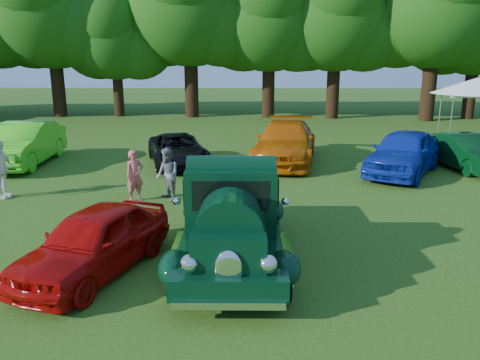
{
  "coord_description": "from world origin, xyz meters",
  "views": [
    {
      "loc": [
        1.15,
        -9.1,
        4.02
      ],
      "look_at": [
        1.06,
        2.22,
        1.1
      ],
      "focal_mm": 35.0,
      "sensor_mm": 36.0,
      "label": 1
    }
  ],
  "objects_px": {
    "back_car_green": "(465,152)",
    "spectator_white": "(0,170)",
    "back_car_black": "(178,150)",
    "spectator_pink": "(135,176)",
    "canopy_tent": "(477,86)",
    "back_car_blue": "(404,152)",
    "back_car_lime": "(24,144)",
    "red_convertible": "(94,241)",
    "hero_pickup": "(232,218)",
    "spectator_grey": "(168,175)",
    "back_car_orange": "(285,142)"
  },
  "relations": [
    {
      "from": "hero_pickup",
      "to": "spectator_white",
      "type": "xyz_separation_m",
      "value": [
        -6.96,
        4.35,
        -0.01
      ]
    },
    {
      "from": "red_convertible",
      "to": "spectator_pink",
      "type": "relative_size",
      "value": 2.5
    },
    {
      "from": "spectator_pink",
      "to": "canopy_tent",
      "type": "distance_m",
      "value": 17.73
    },
    {
      "from": "spectator_white",
      "to": "spectator_grey",
      "type": "bearing_deg",
      "value": -83.19
    },
    {
      "from": "back_car_black",
      "to": "back_car_orange",
      "type": "height_order",
      "value": "back_car_orange"
    },
    {
      "from": "back_car_black",
      "to": "back_car_green",
      "type": "relative_size",
      "value": 1.09
    },
    {
      "from": "red_convertible",
      "to": "spectator_pink",
      "type": "height_order",
      "value": "spectator_pink"
    },
    {
      "from": "back_car_lime",
      "to": "back_car_orange",
      "type": "relative_size",
      "value": 0.9
    },
    {
      "from": "back_car_orange",
      "to": "back_car_green",
      "type": "relative_size",
      "value": 1.4
    },
    {
      "from": "red_convertible",
      "to": "spectator_grey",
      "type": "bearing_deg",
      "value": 102.1
    },
    {
      "from": "red_convertible",
      "to": "back_car_blue",
      "type": "relative_size",
      "value": 0.8
    },
    {
      "from": "back_car_orange",
      "to": "spectator_white",
      "type": "relative_size",
      "value": 3.19
    },
    {
      "from": "canopy_tent",
      "to": "back_car_black",
      "type": "bearing_deg",
      "value": -159.49
    },
    {
      "from": "back_car_green",
      "to": "spectator_grey",
      "type": "distance_m",
      "value": 11.32
    },
    {
      "from": "back_car_blue",
      "to": "spectator_pink",
      "type": "distance_m",
      "value": 9.53
    },
    {
      "from": "hero_pickup",
      "to": "back_car_green",
      "type": "height_order",
      "value": "hero_pickup"
    },
    {
      "from": "hero_pickup",
      "to": "spectator_pink",
      "type": "distance_m",
      "value": 5.05
    },
    {
      "from": "back_car_green",
      "to": "red_convertible",
      "type": "bearing_deg",
      "value": -151.3
    },
    {
      "from": "back_car_lime",
      "to": "back_car_orange",
      "type": "height_order",
      "value": "back_car_lime"
    },
    {
      "from": "hero_pickup",
      "to": "spectator_grey",
      "type": "height_order",
      "value": "hero_pickup"
    },
    {
      "from": "back_car_green",
      "to": "back_car_lime",
      "type": "bearing_deg",
      "value": 168.09
    },
    {
      "from": "back_car_blue",
      "to": "spectator_pink",
      "type": "relative_size",
      "value": 3.12
    },
    {
      "from": "red_convertible",
      "to": "back_car_black",
      "type": "distance_m",
      "value": 9.57
    },
    {
      "from": "hero_pickup",
      "to": "back_car_black",
      "type": "xyz_separation_m",
      "value": [
        -2.34,
        8.93,
        -0.28
      ]
    },
    {
      "from": "red_convertible",
      "to": "back_car_green",
      "type": "relative_size",
      "value": 0.94
    },
    {
      "from": "back_car_black",
      "to": "spectator_pink",
      "type": "distance_m",
      "value": 4.86
    },
    {
      "from": "canopy_tent",
      "to": "back_car_orange",
      "type": "bearing_deg",
      "value": -154.28
    },
    {
      "from": "hero_pickup",
      "to": "back_car_black",
      "type": "distance_m",
      "value": 9.24
    },
    {
      "from": "back_car_black",
      "to": "red_convertible",
      "type": "bearing_deg",
      "value": -107.74
    },
    {
      "from": "hero_pickup",
      "to": "back_car_orange",
      "type": "relative_size",
      "value": 0.93
    },
    {
      "from": "back_car_black",
      "to": "spectator_white",
      "type": "relative_size",
      "value": 2.48
    },
    {
      "from": "back_car_blue",
      "to": "canopy_tent",
      "type": "bearing_deg",
      "value": 81.97
    },
    {
      "from": "back_car_black",
      "to": "spectator_pink",
      "type": "bearing_deg",
      "value": -112.85
    },
    {
      "from": "spectator_pink",
      "to": "back_car_lime",
      "type": "bearing_deg",
      "value": 98.24
    },
    {
      "from": "red_convertible",
      "to": "back_car_orange",
      "type": "height_order",
      "value": "back_car_orange"
    },
    {
      "from": "back_car_lime",
      "to": "back_car_blue",
      "type": "bearing_deg",
      "value": -8.45
    },
    {
      "from": "back_car_orange",
      "to": "canopy_tent",
      "type": "bearing_deg",
      "value": 35.76
    },
    {
      "from": "red_convertible",
      "to": "canopy_tent",
      "type": "height_order",
      "value": "canopy_tent"
    },
    {
      "from": "hero_pickup",
      "to": "canopy_tent",
      "type": "relative_size",
      "value": 1.05
    },
    {
      "from": "spectator_white",
      "to": "canopy_tent",
      "type": "bearing_deg",
      "value": -53.41
    },
    {
      "from": "spectator_white",
      "to": "canopy_tent",
      "type": "distance_m",
      "value": 21.03
    },
    {
      "from": "back_car_black",
      "to": "canopy_tent",
      "type": "distance_m",
      "value": 15.0
    },
    {
      "from": "red_convertible",
      "to": "canopy_tent",
      "type": "relative_size",
      "value": 0.75
    },
    {
      "from": "back_car_black",
      "to": "back_car_green",
      "type": "xyz_separation_m",
      "value": [
        10.9,
        -0.63,
        0.05
      ]
    },
    {
      "from": "back_car_lime",
      "to": "spectator_white",
      "type": "relative_size",
      "value": 2.86
    },
    {
      "from": "back_car_blue",
      "to": "back_car_lime",
      "type": "bearing_deg",
      "value": -153.49
    },
    {
      "from": "back_car_green",
      "to": "spectator_white",
      "type": "height_order",
      "value": "spectator_white"
    },
    {
      "from": "spectator_pink",
      "to": "red_convertible",
      "type": "bearing_deg",
      "value": -126.95
    },
    {
      "from": "back_car_blue",
      "to": "back_car_green",
      "type": "height_order",
      "value": "back_car_blue"
    },
    {
      "from": "back_car_lime",
      "to": "spectator_pink",
      "type": "distance_m",
      "value": 7.24
    }
  ]
}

